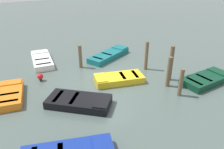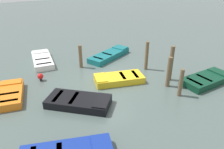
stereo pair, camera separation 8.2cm
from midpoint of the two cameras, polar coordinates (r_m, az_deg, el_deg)
ground_plane at (r=13.62m, az=0.17°, el=-1.32°), size 80.00×80.00×0.00m
rowboat_orange at (r=12.85m, az=-24.94°, el=-4.70°), size 1.84×2.89×0.46m
rowboat_teal at (r=16.95m, az=-0.53°, el=5.16°), size 3.98×2.54×0.46m
rowboat_yellow at (r=13.27m, az=1.92°, el=-1.06°), size 3.19×2.13×0.46m
rowboat_dark_green at (r=14.36m, az=23.64°, el=-1.19°), size 3.16×1.44×0.46m
rowboat_white at (r=16.80m, az=-17.64°, el=3.70°), size 1.80×3.50×0.46m
rowboat_black at (r=11.19m, az=-8.41°, el=-6.96°), size 3.31×3.24×0.46m
mooring_piling_mid_right at (r=13.61m, az=15.34°, el=2.78°), size 0.25×0.25×2.19m
mooring_piling_mid_left at (r=12.16m, az=17.74°, el=-2.09°), size 0.22×0.22×1.57m
mooring_piling_center at (r=15.14m, az=-8.09°, el=4.67°), size 0.24×0.24×1.61m
mooring_piling_near_right at (r=12.90m, az=14.82°, el=0.62°), size 0.24×0.24×1.82m
mooring_piling_far_right at (r=14.82m, az=9.20°, el=4.83°), size 0.23×0.23×1.96m
marker_buoy at (r=14.05m, az=-18.06°, el=-0.49°), size 0.36×0.36×0.48m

